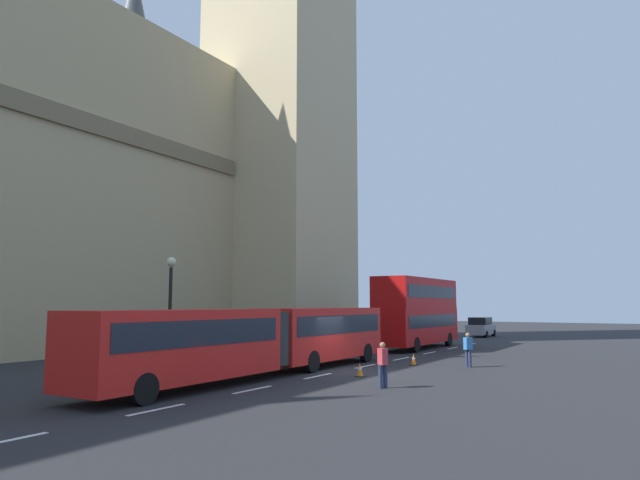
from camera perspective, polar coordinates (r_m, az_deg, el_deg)
ground_plane at (r=27.32m, az=2.41°, el=-12.96°), size 160.00×160.00×0.00m
lane_centre_marking at (r=29.30m, az=4.57°, el=-12.49°), size 39.00×0.16×0.01m
articulated_bus at (r=25.15m, az=-5.75°, el=-9.50°), size 18.73×2.54×2.90m
double_decker_bus at (r=41.21m, az=9.72°, el=-6.90°), size 10.36×2.54×4.90m
sedan_lead at (r=57.30m, az=15.84°, el=-8.39°), size 4.40×1.86×1.85m
traffic_cone_west at (r=25.15m, az=4.02°, el=-12.86°), size 0.36×0.36×0.58m
traffic_cone_middle at (r=30.10m, az=9.36°, el=-11.73°), size 0.36×0.36×0.58m
street_lamp at (r=27.25m, az=-14.79°, el=-6.33°), size 0.44×0.44×5.27m
pedestrian_near_cones at (r=21.77m, az=6.30°, el=-12.17°), size 0.44×0.46×1.69m
pedestrian_by_kerb at (r=29.62m, az=14.62°, el=-10.47°), size 0.47×0.40×1.69m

